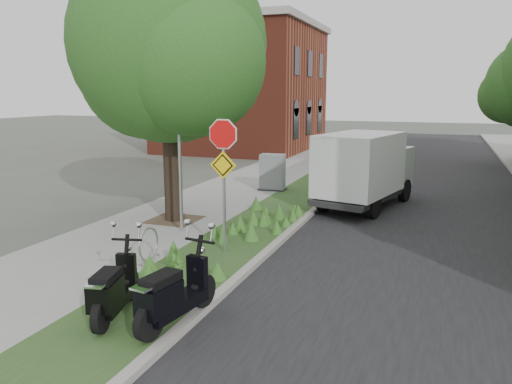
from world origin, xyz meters
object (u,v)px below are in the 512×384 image
scooter_far (169,300)px  box_truck (365,166)px  scooter_near (111,295)px  utility_cabinet (272,173)px  sign_assembly (223,158)px

scooter_far → box_truck: 10.32m
scooter_far → scooter_near: bearing=-175.0°
scooter_far → utility_cabinet: (-2.17, 11.48, 0.20)m
utility_cabinet → scooter_near: bearing=-84.3°
scooter_near → utility_cabinet: 11.63m
scooter_far → box_truck: (1.51, 10.17, 0.82)m
scooter_near → scooter_far: size_ratio=0.92×
scooter_far → utility_cabinet: bearing=100.7°
scooter_far → sign_assembly: bearing=101.3°
box_truck → sign_assembly: bearing=-109.7°
scooter_far → utility_cabinet: utility_cabinet is taller
scooter_near → utility_cabinet: bearing=95.7°
sign_assembly → box_truck: sign_assembly is taller
sign_assembly → scooter_far: bearing=-78.7°
sign_assembly → scooter_near: 4.31m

